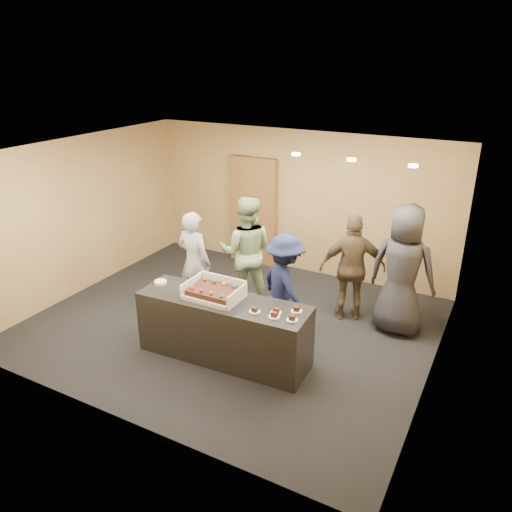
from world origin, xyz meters
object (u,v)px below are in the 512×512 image
object	(u,v)px
cake_box	(215,294)
person_dark_suit	(403,270)
person_brown_extra	(352,268)
serving_counter	(224,329)
storage_cabinet	(253,211)
plate_stack	(161,282)
sheet_cake	(214,291)
person_server_grey	(194,262)
person_navy_man	(285,286)
person_sage_man	(246,252)

from	to	relation	value
cake_box	person_dark_suit	size ratio (longest dim) A/B	0.38
person_brown_extra	serving_counter	bearing A→B (deg)	33.63
storage_cabinet	plate_stack	bearing A→B (deg)	-85.81
sheet_cake	plate_stack	distance (m)	0.92
person_server_grey	person_navy_man	distance (m)	1.64
storage_cabinet	person_sage_man	size ratio (longest dim) A/B	1.14
person_dark_suit	sheet_cake	bearing A→B (deg)	44.89
sheet_cake	person_dark_suit	world-z (taller)	person_dark_suit
plate_stack	person_sage_man	bearing A→B (deg)	71.60
cake_box	plate_stack	distance (m)	0.91
person_sage_man	person_navy_man	bearing A→B (deg)	124.56
cake_box	person_dark_suit	xyz separation A→B (m)	(2.09, 1.86, 0.06)
person_sage_man	person_navy_man	distance (m)	1.19
storage_cabinet	person_sage_man	bearing A→B (deg)	-65.22
sheet_cake	person_brown_extra	world-z (taller)	person_brown_extra
storage_cabinet	person_server_grey	bearing A→B (deg)	-86.84
cake_box	person_navy_man	world-z (taller)	person_navy_man
person_server_grey	person_sage_man	world-z (taller)	person_sage_man
person_brown_extra	person_dark_suit	bearing A→B (deg)	152.83
cake_box	person_server_grey	distance (m)	1.43
sheet_cake	person_dark_suit	xyz separation A→B (m)	(2.09, 1.89, 0.01)
storage_cabinet	person_dark_suit	size ratio (longest dim) A/B	1.06
storage_cabinet	plate_stack	size ratio (longest dim) A/B	12.26
person_dark_suit	person_brown_extra	bearing A→B (deg)	0.45
cake_box	sheet_cake	size ratio (longest dim) A/B	1.17
plate_stack	person_sage_man	world-z (taller)	person_sage_man
person_server_grey	person_brown_extra	size ratio (longest dim) A/B	0.97
cake_box	person_server_grey	xyz separation A→B (m)	(-1.03, 0.98, -0.11)
person_sage_man	person_brown_extra	bearing A→B (deg)	167.48
person_navy_man	serving_counter	bearing A→B (deg)	97.35
plate_stack	person_brown_extra	distance (m)	2.94
cake_box	person_server_grey	world-z (taller)	person_server_grey
serving_counter	person_navy_man	world-z (taller)	person_navy_man
storage_cabinet	plate_stack	xyz separation A→B (m)	(0.24, -3.23, -0.15)
serving_counter	cake_box	xyz separation A→B (m)	(-0.15, 0.03, 0.50)
person_brown_extra	person_dark_suit	distance (m)	0.78
person_dark_suit	plate_stack	bearing A→B (deg)	34.85
cake_box	sheet_cake	bearing A→B (deg)	-91.02
person_navy_man	person_server_grey	bearing A→B (deg)	31.58
person_server_grey	plate_stack	bearing A→B (deg)	100.32
person_brown_extra	person_server_grey	bearing A→B (deg)	-3.65
plate_stack	person_server_grey	xyz separation A→B (m)	(-0.11, 1.00, -0.08)
person_server_grey	person_navy_man	xyz separation A→B (m)	(1.64, -0.05, -0.04)
sheet_cake	person_server_grey	bearing A→B (deg)	135.48
storage_cabinet	sheet_cake	world-z (taller)	storage_cabinet
storage_cabinet	sheet_cake	bearing A→B (deg)	-70.47
storage_cabinet	person_navy_man	world-z (taller)	storage_cabinet
serving_counter	person_brown_extra	bearing A→B (deg)	55.58
serving_counter	person_sage_man	xyz separation A→B (m)	(-0.53, 1.59, 0.49)
person_server_grey	sheet_cake	bearing A→B (deg)	139.32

